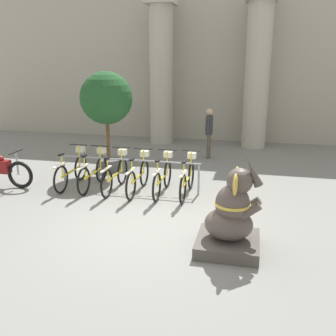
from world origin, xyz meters
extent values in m
plane|color=slate|center=(0.00, 0.00, 0.00)|extent=(60.00, 60.00, 0.00)
cube|color=#A39E8E|center=(0.00, 8.60, 3.00)|extent=(20.00, 0.20, 6.00)
cylinder|color=#ADA899|center=(-1.75, 7.60, 2.50)|extent=(0.87, 0.87, 5.00)
cube|color=#ADA899|center=(-1.75, 7.60, 5.08)|extent=(1.09, 1.09, 0.16)
cylinder|color=#ADA899|center=(1.75, 7.60, 2.50)|extent=(0.87, 0.87, 5.00)
cylinder|color=gray|center=(-2.87, 1.95, 0.38)|extent=(0.05, 0.05, 0.75)
cylinder|color=gray|center=(0.58, 1.95, 0.38)|extent=(0.05, 0.05, 0.75)
cylinder|color=gray|center=(-1.15, 1.95, 0.75)|extent=(3.55, 0.04, 0.04)
torus|color=black|center=(-2.62, 2.36, 0.34)|extent=(0.05, 0.68, 0.68)
torus|color=black|center=(-2.62, 1.31, 0.34)|extent=(0.05, 0.68, 0.68)
cube|color=yellow|center=(-2.62, 1.84, 0.39)|extent=(0.04, 0.95, 0.04)
cube|color=silver|center=(-2.62, 1.31, 0.69)|extent=(0.06, 0.56, 0.03)
cylinder|color=yellow|center=(-2.62, 1.41, 0.62)|extent=(0.03, 0.03, 0.57)
cube|color=black|center=(-2.62, 1.41, 0.93)|extent=(0.08, 0.18, 0.04)
cylinder|color=yellow|center=(-2.62, 2.32, 0.65)|extent=(0.03, 0.03, 0.63)
cylinder|color=black|center=(-2.62, 2.32, 0.97)|extent=(0.48, 0.03, 0.03)
cube|color=silver|center=(-2.62, 2.42, 0.83)|extent=(0.20, 0.16, 0.14)
torus|color=black|center=(-2.03, 2.35, 0.34)|extent=(0.05, 0.68, 0.68)
torus|color=black|center=(-2.03, 1.30, 0.34)|extent=(0.05, 0.68, 0.68)
cube|color=yellow|center=(-2.03, 1.83, 0.39)|extent=(0.04, 0.95, 0.04)
cube|color=silver|center=(-2.03, 1.30, 0.69)|extent=(0.06, 0.56, 0.03)
cylinder|color=yellow|center=(-2.03, 1.40, 0.62)|extent=(0.03, 0.03, 0.57)
cube|color=black|center=(-2.03, 1.40, 0.93)|extent=(0.08, 0.18, 0.04)
cylinder|color=yellow|center=(-2.03, 2.31, 0.65)|extent=(0.03, 0.03, 0.63)
cylinder|color=black|center=(-2.03, 2.31, 0.97)|extent=(0.48, 0.03, 0.03)
cube|color=silver|center=(-2.03, 2.41, 0.83)|extent=(0.20, 0.16, 0.14)
torus|color=black|center=(-1.44, 2.31, 0.34)|extent=(0.05, 0.68, 0.68)
torus|color=black|center=(-1.44, 1.26, 0.34)|extent=(0.05, 0.68, 0.68)
cube|color=yellow|center=(-1.44, 1.79, 0.39)|extent=(0.04, 0.95, 0.04)
cube|color=silver|center=(-1.44, 1.26, 0.69)|extent=(0.06, 0.56, 0.03)
cylinder|color=yellow|center=(-1.44, 1.36, 0.62)|extent=(0.03, 0.03, 0.57)
cube|color=black|center=(-1.44, 1.36, 0.93)|extent=(0.08, 0.18, 0.04)
cylinder|color=yellow|center=(-1.44, 2.27, 0.65)|extent=(0.03, 0.03, 0.63)
cylinder|color=black|center=(-1.44, 2.27, 0.97)|extent=(0.48, 0.03, 0.03)
cube|color=silver|center=(-1.44, 2.37, 0.83)|extent=(0.20, 0.16, 0.14)
torus|color=black|center=(-0.85, 2.29, 0.34)|extent=(0.05, 0.68, 0.68)
torus|color=black|center=(-0.85, 1.24, 0.34)|extent=(0.05, 0.68, 0.68)
cube|color=yellow|center=(-0.85, 1.77, 0.39)|extent=(0.04, 0.95, 0.04)
cube|color=silver|center=(-0.85, 1.24, 0.69)|extent=(0.06, 0.56, 0.03)
cylinder|color=yellow|center=(-0.85, 1.34, 0.62)|extent=(0.03, 0.03, 0.57)
cube|color=black|center=(-0.85, 1.34, 0.93)|extent=(0.08, 0.18, 0.04)
cylinder|color=yellow|center=(-0.85, 2.25, 0.65)|extent=(0.03, 0.03, 0.63)
cylinder|color=black|center=(-0.85, 2.25, 0.97)|extent=(0.48, 0.03, 0.03)
cube|color=silver|center=(-0.85, 2.35, 0.83)|extent=(0.20, 0.16, 0.14)
torus|color=black|center=(-0.26, 2.33, 0.34)|extent=(0.05, 0.68, 0.68)
torus|color=black|center=(-0.26, 1.28, 0.34)|extent=(0.05, 0.68, 0.68)
cube|color=yellow|center=(-0.26, 1.81, 0.39)|extent=(0.04, 0.95, 0.04)
cube|color=silver|center=(-0.26, 1.28, 0.69)|extent=(0.06, 0.56, 0.03)
cylinder|color=yellow|center=(-0.26, 1.38, 0.62)|extent=(0.03, 0.03, 0.57)
cube|color=black|center=(-0.26, 1.38, 0.93)|extent=(0.08, 0.18, 0.04)
cylinder|color=yellow|center=(-0.26, 2.29, 0.65)|extent=(0.03, 0.03, 0.63)
cylinder|color=black|center=(-0.26, 2.29, 0.97)|extent=(0.48, 0.03, 0.03)
cube|color=silver|center=(-0.26, 2.39, 0.83)|extent=(0.20, 0.16, 0.14)
torus|color=black|center=(0.33, 2.36, 0.34)|extent=(0.05, 0.68, 0.68)
torus|color=black|center=(0.33, 1.30, 0.34)|extent=(0.05, 0.68, 0.68)
cube|color=yellow|center=(0.33, 1.83, 0.39)|extent=(0.04, 0.95, 0.04)
cube|color=silver|center=(0.33, 1.30, 0.69)|extent=(0.06, 0.56, 0.03)
cylinder|color=yellow|center=(0.33, 1.40, 0.62)|extent=(0.03, 0.03, 0.57)
cube|color=black|center=(0.33, 1.40, 0.93)|extent=(0.08, 0.18, 0.04)
cylinder|color=yellow|center=(0.33, 2.32, 0.65)|extent=(0.03, 0.03, 0.63)
cylinder|color=black|center=(0.33, 2.32, 0.97)|extent=(0.48, 0.03, 0.03)
cube|color=silver|center=(0.33, 2.42, 0.83)|extent=(0.20, 0.16, 0.14)
cube|color=#4C4742|center=(1.46, -0.61, 0.10)|extent=(1.03, 1.03, 0.21)
ellipsoid|color=#4C423D|center=(1.46, -0.61, 0.46)|extent=(0.79, 0.70, 0.51)
ellipsoid|color=#4C423D|center=(1.51, -0.61, 0.81)|extent=(0.56, 0.51, 0.65)
sphere|color=#4C423D|center=(1.60, -0.61, 1.21)|extent=(0.42, 0.42, 0.42)
ellipsoid|color=gold|center=(1.55, -0.40, 1.21)|extent=(0.08, 0.30, 0.35)
ellipsoid|color=gold|center=(1.55, -0.82, 1.21)|extent=(0.08, 0.30, 0.35)
cone|color=#4C423D|center=(1.79, -0.61, 1.39)|extent=(0.36, 0.15, 0.53)
cylinder|color=#4C423D|center=(1.77, -0.49, 0.74)|extent=(0.42, 0.14, 0.37)
cylinder|color=#4C423D|center=(1.77, -0.73, 0.74)|extent=(0.42, 0.14, 0.37)
torus|color=gold|center=(1.51, -0.61, 0.81)|extent=(0.59, 0.59, 0.05)
torus|color=black|center=(-3.78, 1.42, 0.34)|extent=(0.69, 0.09, 0.69)
cylinder|color=#99999E|center=(-3.83, 1.42, 0.62)|extent=(0.04, 0.04, 0.56)
cylinder|color=black|center=(-3.83, 1.42, 0.92)|extent=(0.03, 0.55, 0.03)
cylinder|color=brown|center=(0.36, 5.59, 0.39)|extent=(0.11, 0.11, 0.79)
cylinder|color=brown|center=(0.36, 5.42, 0.39)|extent=(0.11, 0.11, 0.79)
cube|color=#333338|center=(0.36, 5.51, 1.08)|extent=(0.20, 0.32, 0.59)
sphere|color=tan|center=(0.36, 5.51, 1.50)|extent=(0.21, 0.21, 0.21)
cylinder|color=#333338|center=(0.36, 5.71, 1.11)|extent=(0.07, 0.07, 0.53)
cylinder|color=#333338|center=(0.36, 5.31, 1.11)|extent=(0.07, 0.07, 0.53)
cylinder|color=#4C4C4C|center=(-2.24, 3.39, 0.17)|extent=(0.64, 0.64, 0.34)
cylinder|color=brown|center=(-2.24, 3.39, 0.92)|extent=(0.10, 0.10, 1.16)
sphere|color=#1E4C23|center=(-2.24, 3.39, 2.07)|extent=(1.45, 1.45, 1.45)
camera|label=1|loc=(1.78, -6.34, 3.01)|focal=40.00mm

